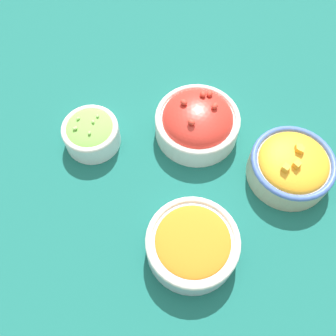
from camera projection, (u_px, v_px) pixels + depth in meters
ground_plane at (168, 175)px, 0.76m from camera, size 3.00×3.00×0.00m
bowl_carrots at (192, 244)px, 0.66m from camera, size 0.17×0.17×0.06m
bowl_lettuce at (91, 132)px, 0.77m from camera, size 0.12×0.12×0.07m
bowl_cherry_tomatoes at (197, 122)px, 0.77m from camera, size 0.18×0.18×0.09m
bowl_squash at (291, 166)px, 0.73m from camera, size 0.16×0.16×0.08m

